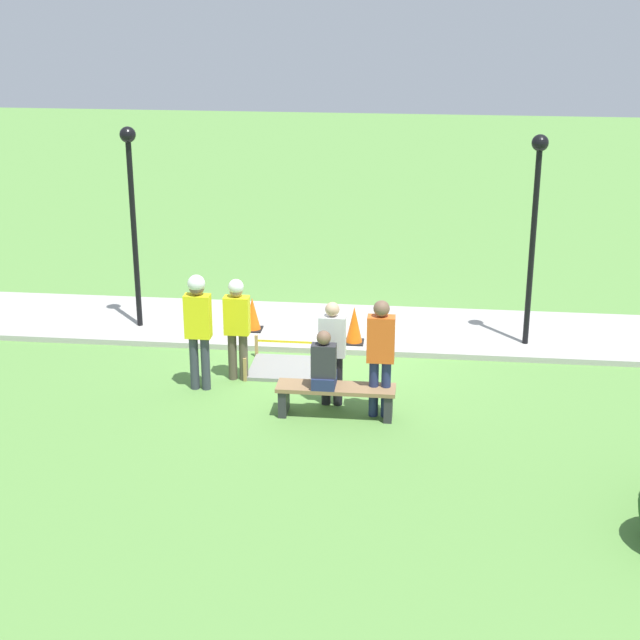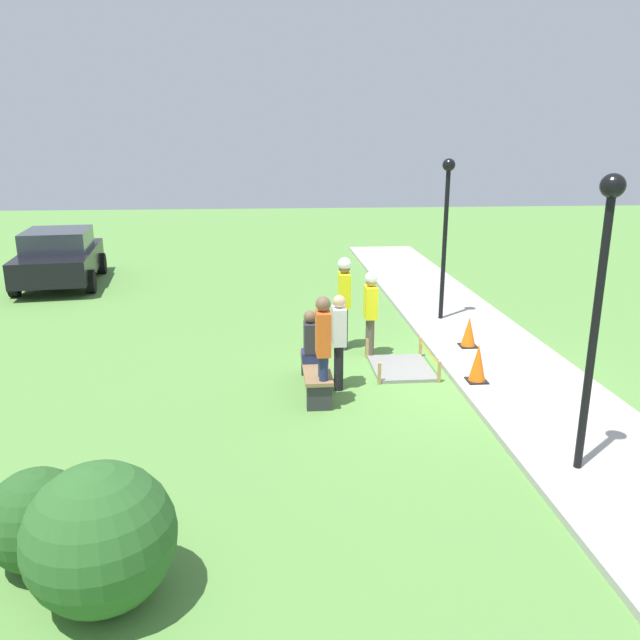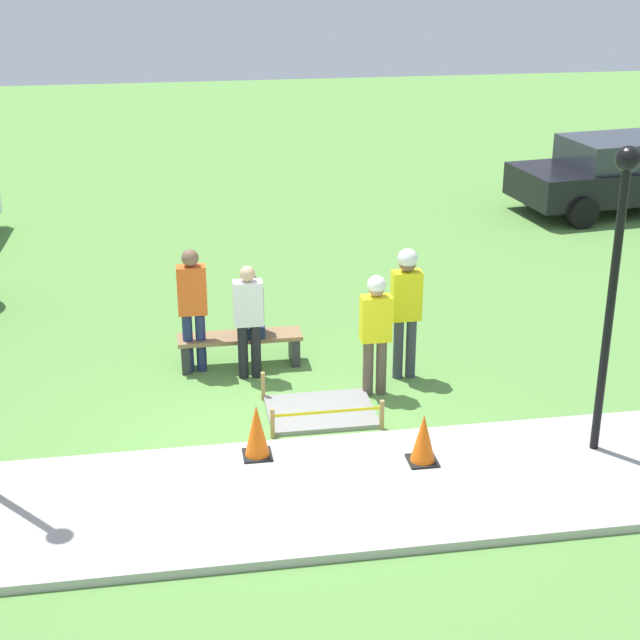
{
  "view_description": "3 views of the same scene",
  "coord_description": "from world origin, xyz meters",
  "px_view_note": "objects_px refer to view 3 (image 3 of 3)",
  "views": [
    {
      "loc": [
        -1.56,
        15.59,
        6.26
      ],
      "look_at": [
        0.06,
        1.36,
        1.12
      ],
      "focal_mm": 55.0,
      "sensor_mm": 36.0,
      "label": 1
    },
    {
      "loc": [
        -10.1,
        3.17,
        4.06
      ],
      "look_at": [
        0.51,
        2.28,
        1.01
      ],
      "focal_mm": 35.0,
      "sensor_mm": 36.0,
      "label": 2
    },
    {
      "loc": [
        -1.25,
        -10.37,
        5.88
      ],
      "look_at": [
        0.72,
        1.59,
        0.97
      ],
      "focal_mm": 55.0,
      "sensor_mm": 36.0,
      "label": 3
    }
  ],
  "objects_px": {
    "traffic_cone_near_patch": "(257,431)",
    "worker_assistant": "(406,301)",
    "park_bench": "(240,344)",
    "bystander_in_gray_shirt": "(248,316)",
    "bystander_in_orange_shirt": "(192,303)",
    "lamppost_near": "(616,256)",
    "person_seated_on_bench": "(251,310)",
    "worker_supervisor": "(376,325)",
    "parked_car_black": "(616,174)",
    "traffic_cone_far_patch": "(423,439)"
  },
  "relations": [
    {
      "from": "lamppost_near",
      "to": "parked_car_black",
      "type": "xyz_separation_m",
      "value": [
        4.92,
        10.09,
        -1.67
      ]
    },
    {
      "from": "worker_supervisor",
      "to": "bystander_in_gray_shirt",
      "type": "xyz_separation_m",
      "value": [
        -1.6,
        0.8,
        -0.07
      ]
    },
    {
      "from": "bystander_in_orange_shirt",
      "to": "bystander_in_gray_shirt",
      "type": "height_order",
      "value": "bystander_in_orange_shirt"
    },
    {
      "from": "person_seated_on_bench",
      "to": "worker_assistant",
      "type": "distance_m",
      "value": 2.22
    },
    {
      "from": "park_bench",
      "to": "worker_assistant",
      "type": "height_order",
      "value": "worker_assistant"
    },
    {
      "from": "park_bench",
      "to": "person_seated_on_bench",
      "type": "height_order",
      "value": "person_seated_on_bench"
    },
    {
      "from": "park_bench",
      "to": "worker_assistant",
      "type": "bearing_deg",
      "value": -18.62
    },
    {
      "from": "traffic_cone_far_patch",
      "to": "worker_supervisor",
      "type": "distance_m",
      "value": 2.11
    },
    {
      "from": "park_bench",
      "to": "parked_car_black",
      "type": "height_order",
      "value": "parked_car_black"
    },
    {
      "from": "park_bench",
      "to": "worker_assistant",
      "type": "xyz_separation_m",
      "value": [
        2.22,
        -0.75,
        0.8
      ]
    },
    {
      "from": "traffic_cone_near_patch",
      "to": "parked_car_black",
      "type": "height_order",
      "value": "parked_car_black"
    },
    {
      "from": "person_seated_on_bench",
      "to": "parked_car_black",
      "type": "distance_m",
      "value": 11.03
    },
    {
      "from": "traffic_cone_near_patch",
      "to": "park_bench",
      "type": "distance_m",
      "value": 2.78
    },
    {
      "from": "parked_car_black",
      "to": "bystander_in_gray_shirt",
      "type": "bearing_deg",
      "value": -148.02
    },
    {
      "from": "park_bench",
      "to": "person_seated_on_bench",
      "type": "xyz_separation_m",
      "value": [
        0.17,
        0.05,
        0.49
      ]
    },
    {
      "from": "traffic_cone_near_patch",
      "to": "traffic_cone_far_patch",
      "type": "xyz_separation_m",
      "value": [
        1.87,
        -0.44,
        -0.03
      ]
    },
    {
      "from": "traffic_cone_near_patch",
      "to": "parked_car_black",
      "type": "relative_size",
      "value": 0.14
    },
    {
      "from": "park_bench",
      "to": "bystander_in_orange_shirt",
      "type": "distance_m",
      "value": 0.95
    },
    {
      "from": "worker_supervisor",
      "to": "worker_assistant",
      "type": "bearing_deg",
      "value": 40.84
    },
    {
      "from": "park_bench",
      "to": "lamppost_near",
      "type": "bearing_deg",
      "value": -39.45
    },
    {
      "from": "worker_assistant",
      "to": "bystander_in_orange_shirt",
      "type": "xyz_separation_m",
      "value": [
        -2.86,
        0.68,
        -0.11
      ]
    },
    {
      "from": "traffic_cone_near_patch",
      "to": "traffic_cone_far_patch",
      "type": "height_order",
      "value": "traffic_cone_near_patch"
    },
    {
      "from": "worker_supervisor",
      "to": "bystander_in_gray_shirt",
      "type": "height_order",
      "value": "worker_supervisor"
    },
    {
      "from": "worker_assistant",
      "to": "lamppost_near",
      "type": "xyz_separation_m",
      "value": [
        1.71,
        -2.48,
        1.36
      ]
    },
    {
      "from": "bystander_in_gray_shirt",
      "to": "person_seated_on_bench",
      "type": "bearing_deg",
      "value": 80.64
    },
    {
      "from": "traffic_cone_far_patch",
      "to": "park_bench",
      "type": "distance_m",
      "value": 3.7
    },
    {
      "from": "park_bench",
      "to": "worker_supervisor",
      "type": "distance_m",
      "value": 2.18
    },
    {
      "from": "bystander_in_gray_shirt",
      "to": "park_bench",
      "type": "bearing_deg",
      "value": 103.72
    },
    {
      "from": "worker_supervisor",
      "to": "worker_assistant",
      "type": "height_order",
      "value": "worker_assistant"
    },
    {
      "from": "traffic_cone_far_patch",
      "to": "bystander_in_gray_shirt",
      "type": "relative_size",
      "value": 0.37
    },
    {
      "from": "bystander_in_gray_shirt",
      "to": "lamppost_near",
      "type": "xyz_separation_m",
      "value": [
        3.83,
        -2.83,
        1.57
      ]
    },
    {
      "from": "worker_assistant",
      "to": "worker_supervisor",
      "type": "bearing_deg",
      "value": -139.16
    },
    {
      "from": "person_seated_on_bench",
      "to": "traffic_cone_near_patch",
      "type": "bearing_deg",
      "value": -94.44
    },
    {
      "from": "traffic_cone_near_patch",
      "to": "lamppost_near",
      "type": "bearing_deg",
      "value": -6.52
    },
    {
      "from": "traffic_cone_near_patch",
      "to": "worker_assistant",
      "type": "xyz_separation_m",
      "value": [
        2.27,
        2.03,
        0.71
      ]
    },
    {
      "from": "traffic_cone_near_patch",
      "to": "person_seated_on_bench",
      "type": "xyz_separation_m",
      "value": [
        0.22,
        2.83,
        0.4
      ]
    },
    {
      "from": "bystander_in_orange_shirt",
      "to": "person_seated_on_bench",
      "type": "bearing_deg",
      "value": 8.41
    },
    {
      "from": "bystander_in_gray_shirt",
      "to": "lamppost_near",
      "type": "distance_m",
      "value": 5.02
    },
    {
      "from": "bystander_in_gray_shirt",
      "to": "parked_car_black",
      "type": "distance_m",
      "value": 11.37
    },
    {
      "from": "park_bench",
      "to": "bystander_in_gray_shirt",
      "type": "height_order",
      "value": "bystander_in_gray_shirt"
    },
    {
      "from": "worker_supervisor",
      "to": "bystander_in_orange_shirt",
      "type": "distance_m",
      "value": 2.6
    },
    {
      "from": "bystander_in_gray_shirt",
      "to": "parked_car_black",
      "type": "bearing_deg",
      "value": 39.7
    },
    {
      "from": "bystander_in_gray_shirt",
      "to": "lamppost_near",
      "type": "bearing_deg",
      "value": -36.47
    },
    {
      "from": "traffic_cone_near_patch",
      "to": "parked_car_black",
      "type": "distance_m",
      "value": 13.12
    },
    {
      "from": "traffic_cone_near_patch",
      "to": "worker_supervisor",
      "type": "relative_size",
      "value": 0.39
    },
    {
      "from": "lamppost_near",
      "to": "traffic_cone_near_patch",
      "type": "bearing_deg",
      "value": 173.48
    },
    {
      "from": "worker_supervisor",
      "to": "bystander_in_orange_shirt",
      "type": "relative_size",
      "value": 0.94
    },
    {
      "from": "traffic_cone_near_patch",
      "to": "worker_assistant",
      "type": "height_order",
      "value": "worker_assistant"
    },
    {
      "from": "bystander_in_gray_shirt",
      "to": "worker_supervisor",
      "type": "bearing_deg",
      "value": -26.41
    },
    {
      "from": "worker_supervisor",
      "to": "traffic_cone_far_patch",
      "type": "bearing_deg",
      "value": -86.35
    }
  ]
}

